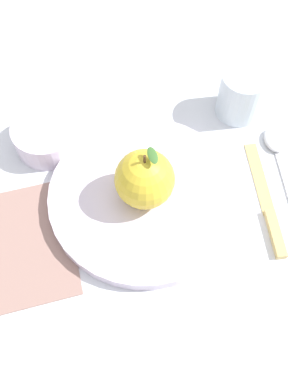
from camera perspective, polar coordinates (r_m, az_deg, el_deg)
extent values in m
plane|color=silver|center=(0.60, 2.56, -1.80)|extent=(2.40, 2.40, 0.00)
cylinder|color=silver|center=(0.59, 0.00, -0.50)|extent=(0.27, 0.27, 0.02)
torus|color=silver|center=(0.59, 0.00, -0.22)|extent=(0.27, 0.27, 0.01)
sphere|color=gold|center=(0.55, 0.09, 1.75)|extent=(0.08, 0.08, 0.08)
cylinder|color=#4C3319|center=(0.51, 0.10, 4.41)|extent=(0.00, 0.00, 0.02)
ellipsoid|color=#386628|center=(0.51, 1.17, 4.98)|extent=(0.01, 0.02, 0.01)
cylinder|color=silver|center=(0.65, -13.02, 7.44)|extent=(0.10, 0.10, 0.04)
torus|color=silver|center=(0.64, -13.32, 8.38)|extent=(0.10, 0.10, 0.01)
cylinder|color=#AB9FAF|center=(0.64, -13.28, 8.27)|extent=(0.08, 0.08, 0.01)
cylinder|color=silver|center=(0.69, 13.06, 12.75)|extent=(0.07, 0.07, 0.08)
torus|color=silver|center=(0.66, 13.66, 14.78)|extent=(0.07, 0.07, 0.01)
cylinder|color=#8B959D|center=(0.66, 13.65, 14.72)|extent=(0.06, 0.06, 0.01)
cube|color=#D8B766|center=(0.64, 15.19, 2.26)|extent=(0.04, 0.12, 0.00)
cube|color=#D8B766|center=(0.60, 17.36, -5.38)|extent=(0.03, 0.07, 0.01)
ellipsoid|color=silver|center=(0.68, 17.33, 6.80)|extent=(0.04, 0.05, 0.01)
cube|color=silver|center=(0.64, 18.89, 0.81)|extent=(0.03, 0.11, 0.01)
cube|color=gray|center=(0.59, -16.39, -7.06)|extent=(0.15, 0.18, 0.00)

